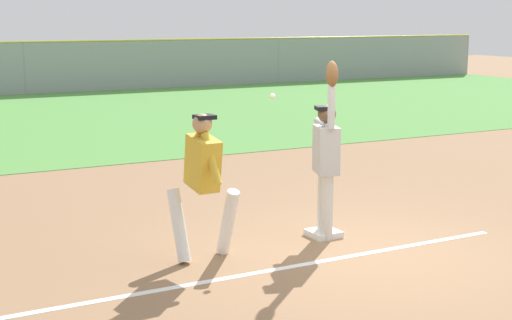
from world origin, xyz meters
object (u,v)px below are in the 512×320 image
(fielder, at_px, (327,152))
(runner, at_px, (203,176))
(parked_car_red, at_px, (133,66))
(baseball, at_px, (272,96))
(first_base, at_px, (323,233))
(parked_car_white, at_px, (255,61))

(fielder, relative_size, runner, 1.33)
(runner, bearing_deg, parked_car_red, 70.64)
(fielder, xyz_separation_m, baseball, (-0.57, 0.39, 0.70))
(fielder, relative_size, parked_car_red, 0.52)
(first_base, xyz_separation_m, parked_car_red, (5.23, 23.62, 0.63))
(baseball, distance_m, parked_car_red, 24.03)
(first_base, bearing_deg, runner, -175.60)
(first_base, height_order, runner, runner)
(baseball, xyz_separation_m, parked_car_white, (12.11, 24.04, -1.15))
(runner, height_order, parked_car_white, runner)
(baseball, height_order, parked_car_red, baseball)
(first_base, xyz_separation_m, runner, (-1.74, -0.13, 0.96))
(first_base, bearing_deg, baseball, 150.53)
(parked_car_red, xyz_separation_m, parked_car_white, (6.30, 0.75, 0.00))
(first_base, relative_size, baseball, 5.14)
(runner, distance_m, parked_car_white, 27.87)
(fielder, distance_m, baseball, 0.98)
(fielder, xyz_separation_m, parked_car_white, (11.55, 24.43, -0.45))
(parked_car_red, bearing_deg, parked_car_white, 5.98)
(fielder, height_order, parked_car_white, fielder)
(fielder, distance_m, parked_car_white, 27.03)
(fielder, xyz_separation_m, runner, (-1.73, -0.07, -0.12))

